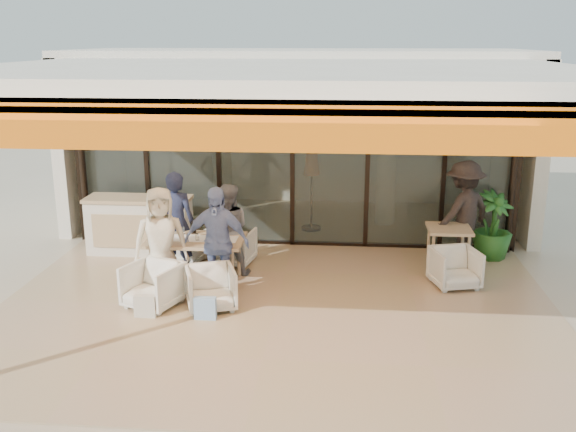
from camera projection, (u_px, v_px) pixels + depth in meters
The scene contains 21 objects.
ground at pixel (276, 310), 9.13m from camera, with size 70.00×70.00×0.00m, color #C6B293.
terrace_floor at pixel (276, 310), 9.13m from camera, with size 8.00×6.00×0.01m, color tan.
terrace_structure at pixel (272, 79), 8.00m from camera, with size 8.00×6.00×3.40m.
glass_storefront at pixel (293, 161), 11.58m from camera, with size 8.08×0.10×3.20m.
interior_block at pixel (302, 112), 13.63m from camera, with size 9.05×3.62×3.52m.
host_counter at pixel (140, 225), 11.41m from camera, with size 1.85×0.65×1.04m.
dining_table at pixel (196, 242), 9.95m from camera, with size 1.50×0.90×0.93m.
chair_far_left at pixel (185, 245), 10.99m from camera, with size 0.63×0.59×0.65m, color white.
chair_far_right at pixel (233, 245), 10.92m from camera, with size 0.66×0.62×0.68m, color white.
chair_near_left at pixel (153, 283), 9.16m from camera, with size 0.70×0.66×0.72m, color white.
chair_near_right at pixel (211, 286), 9.09m from camera, with size 0.66×0.62×0.68m, color white.
diner_navy at pixel (176, 223), 10.37m from camera, with size 0.62×0.41×1.71m, color #181D36.
diner_grey at pixel (228, 230), 10.32m from camera, with size 0.74×0.57×1.52m, color slate.
diner_cream at pixel (161, 242), 9.51m from camera, with size 0.81×0.52×1.65m, color beige.
diner_periwinkle at pixel (217, 242), 9.44m from camera, with size 0.98×0.41×1.68m, color #6D7FB6.
tote_bag_cream at pixel (145, 307), 8.82m from camera, with size 0.30×0.10×0.34m, color silver.
tote_bag_blue at pixel (205, 309), 8.75m from camera, with size 0.30×0.10×0.34m, color #99BFD8.
side_table at pixel (449, 234), 10.54m from camera, with size 0.70×0.70×0.74m.
side_chair at pixel (455, 266), 9.90m from camera, with size 0.66×0.62×0.68m, color white.
standing_woman at pixel (463, 212), 10.89m from camera, with size 1.15×0.66×1.77m, color black.
potted_palm at pixel (493, 226), 11.10m from camera, with size 0.68×0.68×1.21m, color #1E5919.
Camera 1 is at (0.91, -8.39, 3.74)m, focal length 40.00 mm.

